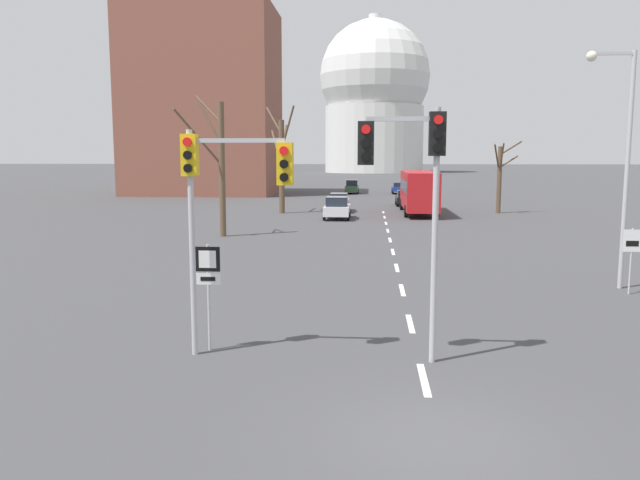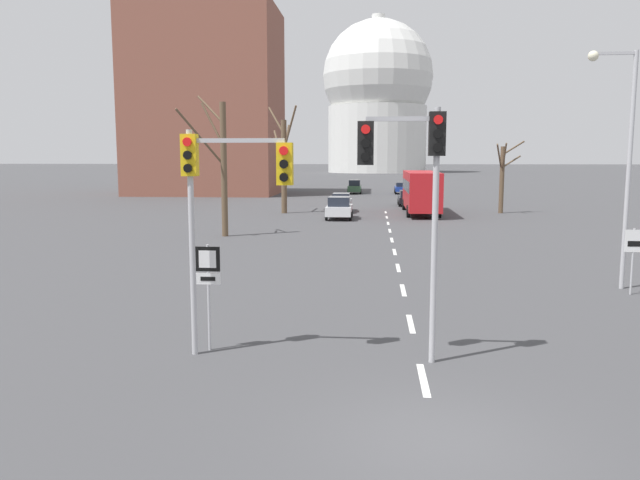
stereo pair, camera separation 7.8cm
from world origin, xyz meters
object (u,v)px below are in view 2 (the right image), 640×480
object	(u,v)px
speed_limit_sign	(633,250)
city_bus	(421,189)
sedan_mid_centre	(341,202)
traffic_signal_near_left	(223,185)
sedan_near_left	(339,208)
street_lamp_right	(622,147)
sedan_near_right	(355,187)
sedan_far_right	(402,188)
traffic_signal_centre_tall	(413,171)
route_sign_post	(208,278)
sedan_far_left	(408,198)

from	to	relation	value
speed_limit_sign	city_bus	distance (m)	30.73
speed_limit_sign	sedan_mid_centre	bearing A→B (deg)	109.99
traffic_signal_near_left	sedan_near_left	size ratio (longest dim) A/B	1.23
street_lamp_right	sedan_near_right	distance (m)	58.88
sedan_near_left	sedan_far_right	size ratio (longest dim) A/B	1.00
traffic_signal_centre_tall	speed_limit_sign	world-z (taller)	traffic_signal_centre_tall
sedan_near_right	sedan_far_right	world-z (taller)	sedan_near_right
speed_limit_sign	sedan_mid_centre	size ratio (longest dim) A/B	0.52
street_lamp_right	sedan_near_left	bearing A→B (deg)	114.56
sedan_near_left	city_bus	xyz separation A→B (m)	(6.51, 4.85, 1.20)
traffic_signal_near_left	city_bus	distance (m)	38.76
speed_limit_sign	sedan_near_right	xyz separation A→B (m)	(-11.22, 58.68, -0.69)
sedan_far_right	sedan_mid_centre	bearing A→B (deg)	-103.32
speed_limit_sign	sedan_near_right	size ratio (longest dim) A/B	0.52
traffic_signal_near_left	sedan_near_left	xyz separation A→B (m)	(0.92, 33.13, -3.20)
traffic_signal_near_left	sedan_mid_centre	size ratio (longest dim) A/B	1.20
sedan_near_left	sedan_near_right	xyz separation A→B (m)	(0.18, 33.20, 0.01)
speed_limit_sign	city_bus	bearing A→B (deg)	99.16
route_sign_post	sedan_mid_centre	size ratio (longest dim) A/B	0.59
traffic_signal_near_left	city_bus	bearing A→B (deg)	78.93
speed_limit_sign	sedan_near_right	world-z (taller)	speed_limit_sign
traffic_signal_centre_tall	speed_limit_sign	distance (m)	11.50
speed_limit_sign	sedan_far_left	world-z (taller)	speed_limit_sign
sedan_mid_centre	city_bus	size ratio (longest dim) A/B	0.41
speed_limit_sign	sedan_far_right	size ratio (longest dim) A/B	0.53
traffic_signal_centre_tall	speed_limit_sign	size ratio (longest dim) A/B	2.52
street_lamp_right	sedan_far_right	distance (m)	58.18
street_lamp_right	sedan_far_right	size ratio (longest dim) A/B	1.92
street_lamp_right	sedan_far_left	world-z (taller)	street_lamp_right
speed_limit_sign	city_bus	size ratio (longest dim) A/B	0.21
street_lamp_right	sedan_near_right	xyz separation A→B (m)	(-11.01, 57.69, -4.19)
traffic_signal_near_left	street_lamp_right	xyz separation A→B (m)	(12.11, 8.64, 1.00)
sedan_near_right	sedan_far_left	size ratio (longest dim) A/B	1.05
traffic_signal_near_left	sedan_far_left	distance (m)	47.28
street_lamp_right	sedan_far_left	distance (m)	38.62
route_sign_post	sedan_near_left	world-z (taller)	route_sign_post
traffic_signal_centre_tall	route_sign_post	bearing A→B (deg)	174.62
route_sign_post	sedan_far_right	size ratio (longest dim) A/B	0.60
city_bus	speed_limit_sign	bearing A→B (deg)	-80.84
sedan_near_right	sedan_mid_centre	xyz separation A→B (m)	(-0.35, -26.88, -0.04)
sedan_mid_centre	sedan_far_right	world-z (taller)	sedan_mid_centre
street_lamp_right	sedan_near_right	size ratio (longest dim) A/B	1.88
traffic_signal_centre_tall	sedan_far_right	world-z (taller)	traffic_signal_centre_tall
sedan_near_left	city_bus	world-z (taller)	city_bus
sedan_near_right	sedan_far_left	bearing A→B (deg)	-73.74
sedan_near_right	street_lamp_right	bearing A→B (deg)	-79.20
traffic_signal_centre_tall	sedan_far_left	world-z (taller)	traffic_signal_centre_tall
sedan_far_right	city_bus	size ratio (longest dim) A/B	0.40
traffic_signal_near_left	sedan_far_right	world-z (taller)	traffic_signal_near_left
city_bus	street_lamp_right	bearing A→B (deg)	-80.93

